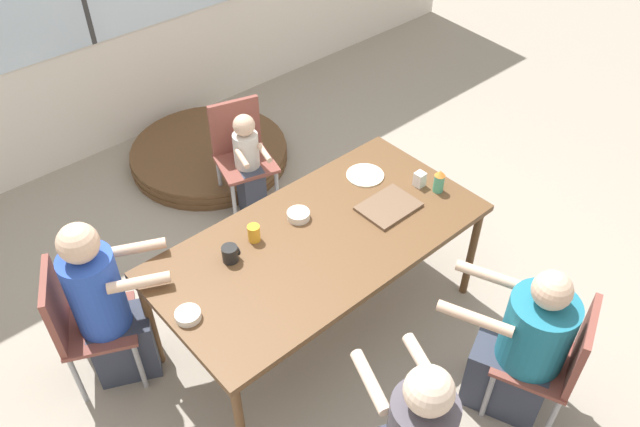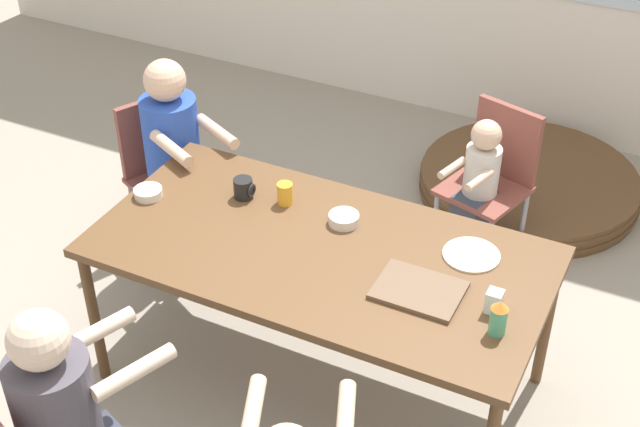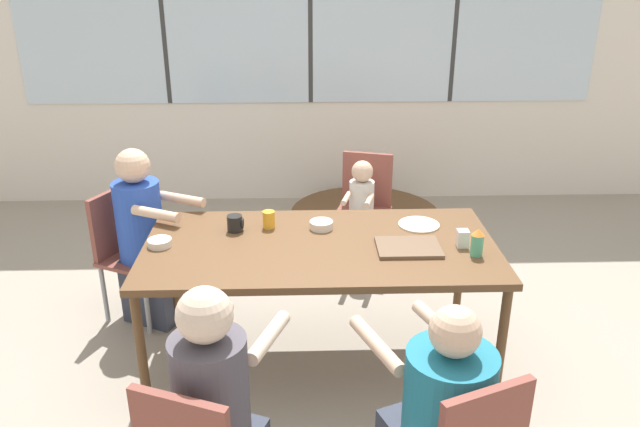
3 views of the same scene
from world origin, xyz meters
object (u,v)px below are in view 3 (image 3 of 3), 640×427
at_px(milk_carton_small, 463,238).
at_px(person_toddler, 360,220).
at_px(coffee_mug, 235,223).
at_px(chair_for_toddler, 365,200).
at_px(juice_glass, 269,219).
at_px(chair_for_woman_green_shirt, 126,243).
at_px(folded_table_stack, 365,220).
at_px(person_man_teal_shirt, 218,425).
at_px(bowl_cereal, 321,225).
at_px(sippy_cup, 477,242).
at_px(person_woman_green_shirt, 146,244).
at_px(bowl_white_shallow, 160,243).

bearing_deg(milk_carton_small, person_toddler, 109.25).
bearing_deg(person_toddler, coffee_mug, 66.43).
relative_size(chair_for_toddler, juice_glass, 8.45).
height_order(chair_for_woman_green_shirt, folded_table_stack, chair_for_woman_green_shirt).
bearing_deg(milk_carton_small, person_man_teal_shirt, -138.37).
distance_m(juice_glass, bowl_cereal, 0.30).
relative_size(sippy_cup, folded_table_stack, 0.12).
distance_m(chair_for_toddler, person_toddler, 0.18).
height_order(chair_for_woman_green_shirt, person_toddler, person_toddler).
bearing_deg(bowl_cereal, person_woman_green_shirt, 163.69).
distance_m(person_toddler, folded_table_stack, 0.84).
height_order(person_man_teal_shirt, coffee_mug, person_man_teal_shirt).
relative_size(person_toddler, bowl_cereal, 6.39).
height_order(sippy_cup, bowl_cereal, sippy_cup).
relative_size(chair_for_toddler, sippy_cup, 5.58).
relative_size(person_toddler, milk_carton_small, 8.97).
bearing_deg(person_woman_green_shirt, folded_table_stack, 158.01).
bearing_deg(juice_glass, chair_for_woman_green_shirt, 158.71).
relative_size(juice_glass, milk_carton_small, 1.05).
bearing_deg(juice_glass, coffee_mug, -167.70).
bearing_deg(juice_glass, milk_carton_small, -15.20).
bearing_deg(chair_for_toddler, bowl_white_shallow, 62.67).
relative_size(person_man_teal_shirt, folded_table_stack, 0.88).
distance_m(person_toddler, milk_carton_small, 1.37).
relative_size(person_toddler, juice_glass, 8.50).
height_order(coffee_mug, sippy_cup, sippy_cup).
height_order(person_toddler, coffee_mug, coffee_mug).
height_order(person_man_teal_shirt, bowl_white_shallow, person_man_teal_shirt).
xyz_separation_m(person_man_teal_shirt, coffee_mug, (-0.04, 1.32, 0.29)).
height_order(sippy_cup, bowl_white_shallow, sippy_cup).
bearing_deg(person_man_teal_shirt, bowl_cereal, 92.48).
xyz_separation_m(chair_for_woman_green_shirt, juice_glass, (0.95, -0.37, 0.31)).
bearing_deg(person_toddler, sippy_cup, 125.75).
relative_size(person_woman_green_shirt, juice_glass, 11.47).
xyz_separation_m(sippy_cup, bowl_cereal, (-0.80, 0.37, -0.05)).
height_order(person_man_teal_shirt, person_toddler, person_man_teal_shirt).
height_order(chair_for_woman_green_shirt, person_woman_green_shirt, person_woman_green_shirt).
distance_m(juice_glass, milk_carton_small, 1.10).
bearing_deg(chair_for_woman_green_shirt, chair_for_toddler, 139.85).
height_order(person_man_teal_shirt, milk_carton_small, person_man_teal_shirt).
bearing_deg(folded_table_stack, coffee_mug, -118.20).
distance_m(chair_for_toddler, coffee_mug, 1.46).
relative_size(sippy_cup, bowl_cereal, 1.14).
relative_size(person_woman_green_shirt, sippy_cup, 7.57).
distance_m(chair_for_toddler, bowl_cereal, 1.21).
height_order(chair_for_woman_green_shirt, bowl_white_shallow, chair_for_woman_green_shirt).
bearing_deg(coffee_mug, bowl_cereal, 1.96).
distance_m(sippy_cup, bowl_white_shallow, 1.70).
bearing_deg(bowl_white_shallow, bowl_cereal, 13.07).
bearing_deg(sippy_cup, milk_carton_small, 113.31).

